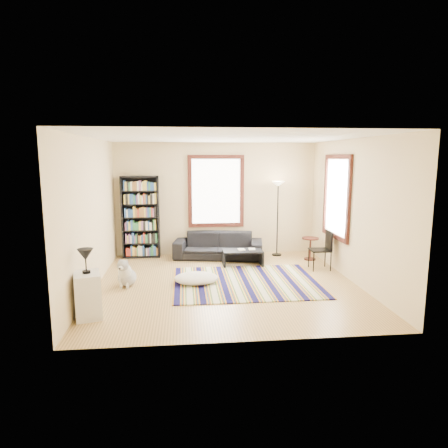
{
  "coord_description": "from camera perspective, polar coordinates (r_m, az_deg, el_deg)",
  "views": [
    {
      "loc": [
        -0.81,
        -7.46,
        2.44
      ],
      "look_at": [
        0.0,
        0.5,
        1.1
      ],
      "focal_mm": 32.0,
      "sensor_mm": 36.0,
      "label": 1
    }
  ],
  "objects": [
    {
      "name": "bookshelf",
      "position": [
        9.94,
        -11.82,
        0.98
      ],
      "size": [
        0.9,
        0.3,
        2.0
      ],
      "primitive_type": "cube",
      "color": "black",
      "rests_on": "floor"
    },
    {
      "name": "book_b",
      "position": [
        9.15,
        3.55,
        -3.6
      ],
      "size": [
        0.16,
        0.2,
        0.01
      ],
      "primitive_type": "imported",
      "rotation": [
        0.0,
        0.0,
        -0.07
      ],
      "color": "beige",
      "rests_on": "coffee_table"
    },
    {
      "name": "side_table",
      "position": [
        9.83,
        12.2,
        -3.47
      ],
      "size": [
        0.45,
        0.45,
        0.54
      ],
      "primitive_type": "cylinder",
      "rotation": [
        0.0,
        0.0,
        -0.13
      ],
      "color": "#401710",
      "rests_on": "floor"
    },
    {
      "name": "floor_lamp",
      "position": [
        10.0,
        7.65,
        0.74
      ],
      "size": [
        0.36,
        0.36,
        1.86
      ],
      "primitive_type": null,
      "rotation": [
        0.0,
        0.0,
        0.23
      ],
      "color": "black",
      "rests_on": "floor"
    },
    {
      "name": "white_cabinet",
      "position": [
        6.56,
        -18.89,
        -9.6
      ],
      "size": [
        0.5,
        0.58,
        0.7
      ],
      "primitive_type": "cube",
      "rotation": [
        0.0,
        0.0,
        0.27
      ],
      "color": "silver",
      "rests_on": "floor"
    },
    {
      "name": "table_lamp",
      "position": [
        6.41,
        -19.15,
        -5.03
      ],
      "size": [
        0.32,
        0.32,
        0.38
      ],
      "primitive_type": null,
      "rotation": [
        0.0,
        0.0,
        -0.41
      ],
      "color": "black",
      "rests_on": "white_cabinet"
    },
    {
      "name": "window_back",
      "position": [
        10.0,
        -1.15,
        4.69
      ],
      "size": [
        1.2,
        0.06,
        1.6
      ],
      "primitive_type": "cube",
      "color": "white",
      "rests_on": "wall_back"
    },
    {
      "name": "sofa",
      "position": [
        9.78,
        -0.82,
        -3.07
      ],
      "size": [
        2.24,
        1.19,
        0.62
      ],
      "primitive_type": "imported",
      "rotation": [
        0.0,
        0.0,
        -0.18
      ],
      "color": "black",
      "rests_on": "floor"
    },
    {
      "name": "rug",
      "position": [
        7.97,
        3.12,
        -8.26
      ],
      "size": [
        2.84,
        2.27,
        0.02
      ],
      "primitive_type": "cube",
      "color": "#0E0B3A",
      "rests_on": "floor"
    },
    {
      "name": "wall_right",
      "position": [
        8.25,
        18.3,
        1.78
      ],
      "size": [
        0.1,
        5.0,
        2.8
      ],
      "primitive_type": "cube",
      "color": "beige",
      "rests_on": "floor"
    },
    {
      "name": "coffee_table",
      "position": [
        9.12,
        2.66,
        -4.84
      ],
      "size": [
        0.91,
        0.52,
        0.36
      ],
      "primitive_type": "cube",
      "rotation": [
        0.0,
        0.0,
        0.03
      ],
      "color": "black",
      "rests_on": "floor"
    },
    {
      "name": "window_right",
      "position": [
        8.92,
        15.81,
        3.75
      ],
      "size": [
        0.06,
        1.2,
        1.6
      ],
      "primitive_type": "cube",
      "color": "white",
      "rests_on": "wall_right"
    },
    {
      "name": "wall_back",
      "position": [
        10.09,
        -1.18,
        3.6
      ],
      "size": [
        5.0,
        0.1,
        2.8
      ],
      "primitive_type": "cube",
      "color": "beige",
      "rests_on": "floor"
    },
    {
      "name": "book_a",
      "position": [
        9.06,
        2.04,
        -3.7
      ],
      "size": [
        0.22,
        0.17,
        0.02
      ],
      "primitive_type": "imported",
      "rotation": [
        0.0,
        0.0,
        0.09
      ],
      "color": "beige",
      "rests_on": "coffee_table"
    },
    {
      "name": "folding_chair",
      "position": [
        9.02,
        13.54,
        -3.64
      ],
      "size": [
        0.42,
        0.4,
        0.86
      ],
      "primitive_type": "cube",
      "rotation": [
        0.0,
        0.0,
        -0.01
      ],
      "color": "black",
      "rests_on": "floor"
    },
    {
      "name": "floor",
      "position": [
        7.9,
        0.37,
        -8.85
      ],
      "size": [
        5.0,
        5.0,
        0.1
      ],
      "primitive_type": "cube",
      "color": "tan",
      "rests_on": "ground"
    },
    {
      "name": "wall_left",
      "position": [
        7.73,
        -18.77,
        1.27
      ],
      "size": [
        0.1,
        5.0,
        2.8
      ],
      "primitive_type": "cube",
      "color": "beige",
      "rests_on": "floor"
    },
    {
      "name": "ceiling",
      "position": [
        7.51,
        0.4,
        12.64
      ],
      "size": [
        5.0,
        5.0,
        0.1
      ],
      "primitive_type": "cube",
      "color": "white",
      "rests_on": "floor"
    },
    {
      "name": "dog",
      "position": [
        7.91,
        -13.7,
        -6.65
      ],
      "size": [
        0.51,
        0.63,
        0.55
      ],
      "primitive_type": null,
      "rotation": [
        0.0,
        0.0,
        -0.23
      ],
      "color": "silver",
      "rests_on": "floor"
    },
    {
      "name": "wall_front",
      "position": [
        5.08,
        3.49,
        -2.32
      ],
      "size": [
        5.0,
        0.1,
        2.8
      ],
      "primitive_type": "cube",
      "color": "beige",
      "rests_on": "floor"
    },
    {
      "name": "floor_cushion",
      "position": [
        7.88,
        -3.99,
        -7.73
      ],
      "size": [
        0.97,
        0.79,
        0.22
      ],
      "primitive_type": "ellipsoid",
      "rotation": [
        0.0,
        0.0,
        -0.18
      ],
      "color": "silver",
      "rests_on": "floor"
    }
  ]
}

